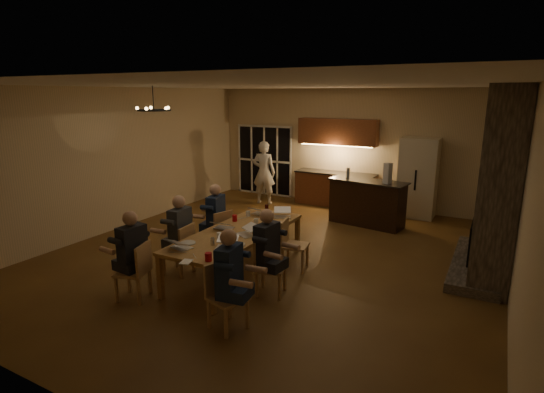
{
  "coord_description": "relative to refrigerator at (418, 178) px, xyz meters",
  "views": [
    {
      "loc": [
        3.65,
        -6.78,
        3.05
      ],
      "look_at": [
        -0.18,
        0.3,
        1.1
      ],
      "focal_mm": 28.0,
      "sensor_mm": 36.0,
      "label": 1
    }
  ],
  "objects": [
    {
      "name": "mug_mid",
      "position": [
        -2.01,
        -4.59,
        -0.2
      ],
      "size": [
        0.09,
        0.09,
        0.1
      ],
      "primitive_type": "cylinder",
      "color": "silver",
      "rests_on": "dining_table"
    },
    {
      "name": "mug_back",
      "position": [
        -2.41,
        -4.22,
        -0.2
      ],
      "size": [
        0.09,
        0.09,
        0.1
      ],
      "primitive_type": "cylinder",
      "color": "silver",
      "rests_on": "dining_table"
    },
    {
      "name": "refrigerator",
      "position": [
        0.0,
        0.0,
        0.0
      ],
      "size": [
        0.9,
        0.68,
        2.0
      ],
      "primitive_type": "cube",
      "color": "beige",
      "rests_on": "ground"
    },
    {
      "name": "laptop_a",
      "position": [
        -2.39,
        -6.2,
        -0.14
      ],
      "size": [
        0.37,
        0.34,
        0.23
      ],
      "primitive_type": null,
      "rotation": [
        0.0,
        0.0,
        2.92
      ],
      "color": "silver",
      "rests_on": "dining_table"
    },
    {
      "name": "laptop_c",
      "position": [
        -2.38,
        -5.08,
        -0.14
      ],
      "size": [
        0.35,
        0.31,
        0.23
      ],
      "primitive_type": null,
      "rotation": [
        0.0,
        0.0,
        3.24
      ],
      "color": "silver",
      "rests_on": "dining_table"
    },
    {
      "name": "standing_person",
      "position": [
        -4.06,
        -0.68,
        -0.11
      ],
      "size": [
        0.72,
        0.55,
        1.78
      ],
      "primitive_type": "imported",
      "rotation": [
        0.0,
        0.0,
        3.35
      ],
      "color": "silver",
      "rests_on": "ground"
    },
    {
      "name": "plate_near",
      "position": [
        -1.71,
        -5.68,
        -0.24
      ],
      "size": [
        0.24,
        0.24,
        0.02
      ],
      "primitive_type": "cylinder",
      "color": "silver",
      "rests_on": "dining_table"
    },
    {
      "name": "laptop_d",
      "position": [
        -1.84,
        -5.22,
        -0.14
      ],
      "size": [
        0.41,
        0.4,
        0.23
      ],
      "primitive_type": null,
      "rotation": [
        0.0,
        0.0,
        -0.48
      ],
      "color": "silver",
      "rests_on": "dining_table"
    },
    {
      "name": "redcup_mid",
      "position": [
        -2.45,
        -4.63,
        -0.19
      ],
      "size": [
        0.09,
        0.09,
        0.12
      ],
      "primitive_type": "cylinder",
      "color": "#B90C16",
      "rests_on": "dining_table"
    },
    {
      "name": "chair_right_mid",
      "position": [
        -1.18,
        -5.56,
        -0.55
      ],
      "size": [
        0.53,
        0.53,
        0.89
      ],
      "primitive_type": null,
      "rotation": [
        0.0,
        0.0,
        1.81
      ],
      "color": "tan",
      "rests_on": "ground"
    },
    {
      "name": "floor",
      "position": [
        -1.9,
        -4.15,
        -1.0
      ],
      "size": [
        9.0,
        9.0,
        0.0
      ],
      "primitive_type": "plane",
      "color": "brown",
      "rests_on": "ground"
    },
    {
      "name": "chair_left_mid",
      "position": [
        -2.96,
        -5.64,
        -0.55
      ],
      "size": [
        0.47,
        0.47,
        0.89
      ],
      "primitive_type": null,
      "rotation": [
        0.0,
        0.0,
        -1.5
      ],
      "color": "tan",
      "rests_on": "ground"
    },
    {
      "name": "chair_left_far",
      "position": [
        -2.91,
        -4.55,
        -0.55
      ],
      "size": [
        0.55,
        0.55,
        0.89
      ],
      "primitive_type": null,
      "rotation": [
        0.0,
        0.0,
        -1.88
      ],
      "color": "tan",
      "rests_on": "ground"
    },
    {
      "name": "can_cola",
      "position": [
        -2.3,
        -3.69,
        -0.19
      ],
      "size": [
        0.07,
        0.07,
        0.12
      ],
      "primitive_type": "cylinder",
      "color": "#3F0F0C",
      "rests_on": "dining_table"
    },
    {
      "name": "back_wall",
      "position": [
        -1.9,
        0.37,
        0.6
      ],
      "size": [
        8.0,
        0.04,
        3.2
      ],
      "primitive_type": "cube",
      "color": "tan",
      "rests_on": "ground"
    },
    {
      "name": "mug_front",
      "position": [
        -2.14,
        -5.56,
        -0.2
      ],
      "size": [
        0.08,
        0.08,
        0.1
      ],
      "primitive_type": "cylinder",
      "color": "silver",
      "rests_on": "dining_table"
    },
    {
      "name": "person_left_mid",
      "position": [
        -2.96,
        -5.56,
        -0.31
      ],
      "size": [
        0.63,
        0.63,
        1.38
      ],
      "primitive_type": null,
      "rotation": [
        0.0,
        0.0,
        -1.51
      ],
      "color": "#353B3F",
      "rests_on": "ground"
    },
    {
      "name": "laptop_b",
      "position": [
        -1.78,
        -5.88,
        -0.14
      ],
      "size": [
        0.4,
        0.38,
        0.23
      ],
      "primitive_type": null,
      "rotation": [
        0.0,
        0.0,
        0.37
      ],
      "color": "silver",
      "rests_on": "dining_table"
    },
    {
      "name": "person_left_near",
      "position": [
        -2.94,
        -6.66,
        -0.31
      ],
      "size": [
        0.65,
        0.65,
        1.38
      ],
      "primitive_type": null,
      "rotation": [
        0.0,
        0.0,
        -1.66
      ],
      "color": "#21242A",
      "rests_on": "ground"
    },
    {
      "name": "chandelier",
      "position": [
        -4.12,
        -4.8,
        1.75
      ],
      "size": [
        0.64,
        0.64,
        0.03
      ],
      "primitive_type": "torus",
      "color": "black",
      "rests_on": "ceiling"
    },
    {
      "name": "redcup_near",
      "position": [
        -1.72,
        -6.42,
        -0.19
      ],
      "size": [
        0.1,
        0.1,
        0.12
      ],
      "primitive_type": "cylinder",
      "color": "#B90C16",
      "rests_on": "dining_table"
    },
    {
      "name": "chair_left_near",
      "position": [
        -2.94,
        -6.7,
        -0.55
      ],
      "size": [
        0.55,
        0.55,
        0.89
      ],
      "primitive_type": null,
      "rotation": [
        0.0,
        0.0,
        -1.27
      ],
      "color": "tan",
      "rests_on": "ground"
    },
    {
      "name": "left_wall",
      "position": [
        -5.92,
        -4.15,
        0.6
      ],
      "size": [
        0.04,
        9.0,
        3.2
      ],
      "primitive_type": "cube",
      "color": "tan",
      "rests_on": "ground"
    },
    {
      "name": "bar_blender",
      "position": [
        -0.43,
        -1.44,
        0.31
      ],
      "size": [
        0.19,
        0.19,
        0.47
      ],
      "primitive_type": "cube",
      "rotation": [
        0.0,
        0.0,
        -0.41
      ],
      "color": "silver",
      "rests_on": "bar_island"
    },
    {
      "name": "fireplace",
      "position": [
        1.8,
        -2.95,
        0.6
      ],
      "size": [
        0.58,
        2.5,
        3.2
      ],
      "primitive_type": "cube",
      "color": "#716459",
      "rests_on": "ground"
    },
    {
      "name": "laptop_f",
      "position": [
        -1.78,
        -3.98,
        -0.14
      ],
      "size": [
        0.41,
        0.4,
        0.23
      ],
      "primitive_type": null,
      "rotation": [
        0.0,
        0.0,
        0.48
      ],
      "color": "silver",
      "rests_on": "dining_table"
    },
    {
      "name": "person_right_near",
      "position": [
        -1.19,
        -6.68,
        -0.31
      ],
      "size": [
        0.68,
        0.68,
        1.38
      ],
      "primitive_type": null,
      "rotation": [
        0.0,
        0.0,
        1.71
      ],
      "color": "#1B2945",
      "rests_on": "ground"
    },
    {
      "name": "bar_island",
      "position": [
        -0.9,
        -1.3,
        -0.46
      ],
      "size": [
        1.89,
        0.95,
        1.08
      ],
      "primitive_type": "cube",
      "rotation": [
        0.0,
        0.0,
        -0.15
      ],
      "color": "black",
      "rests_on": "ground"
    },
    {
      "name": "bar_bottle",
      "position": [
        -1.43,
        -1.21,
        0.2
      ],
      "size": [
        0.08,
        0.08,
        0.24
      ],
      "primitive_type": "cylinder",
      "color": "#99999E",
      "rests_on": "bar_island"
    },
    {
      "name": "laptop_e",
      "position": [
        -2.27,
        -3.99,
        -0.14
      ],
      "size": [
        0.34,
        0.3,
        0.23
      ],
      "primitive_type": null,
      "rotation": [
        0.0,
        0.0,
        3.06
      ],
      "color": "silver",
      "rests_on": "dining_table"
    },
    {
      "name": "kitchenette",
      "position": [
        -2.2,
        0.05,
        0.2
      ],
      "size": [
        2.24,
        0.68,
        2.4
      ],
      "primitive_type": null,
      "color": "brown",
      "rests_on": "ground"
    },
    {
      "name": "dining_table",
      "position": [
        -2.09,
        -5.1,
        -0.62
      ],
      "size": [
        1.1,
        2.93,
        0.75
      ],
      "primitive_type": "cube",
      "color": "tan",
      "rests_on": "ground"
    },
    {
      "name": "chair_right_near",
      "position": [
        -1.2,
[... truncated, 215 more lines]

